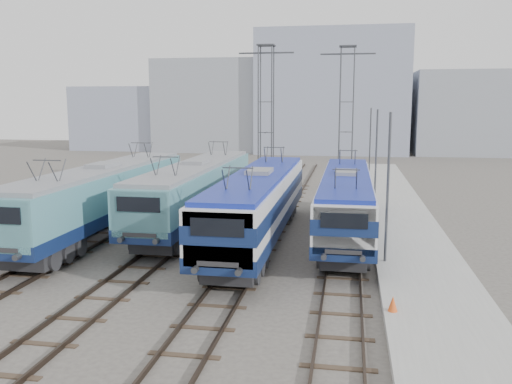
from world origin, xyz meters
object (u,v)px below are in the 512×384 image
object	(u,v)px
mast_front	(388,191)
catenary_tower_east	(346,112)
locomotive_far_left	(102,194)
locomotive_far_right	(346,198)
mast_mid	(376,163)
locomotive_center_left	(196,188)
safety_cone	(393,304)
mast_rear	(370,148)
catenary_tower_west	(266,112)
locomotive_center_right	(259,200)

from	to	relation	value
mast_front	catenary_tower_east	bearing A→B (deg)	95.45
locomotive_far_left	locomotive_far_right	world-z (taller)	locomotive_far_left
locomotive_far_right	mast_mid	size ratio (longest dim) A/B	2.46
locomotive_far_right	catenary_tower_east	bearing A→B (deg)	90.86
locomotive_center_left	mast_front	distance (m)	12.92
mast_front	safety_cone	bearing A→B (deg)	-90.94
locomotive_far_left	safety_cone	xyz separation A→B (m)	(15.25, -9.78, -1.78)
mast_rear	safety_cone	xyz separation A→B (m)	(-0.10, -30.12, -2.93)
locomotive_far_left	locomotive_far_right	distance (m)	13.61
mast_mid	safety_cone	xyz separation A→B (m)	(-0.10, -18.12, -2.93)
locomotive_far_left	catenary_tower_east	bearing A→B (deg)	54.14
locomotive_far_left	mast_mid	xyz separation A→B (m)	(15.35, 8.33, 1.16)
locomotive_far_right	mast_mid	bearing A→B (deg)	74.39
locomotive_far_left	catenary_tower_west	world-z (taller)	catenary_tower_west
catenary_tower_east	mast_mid	xyz separation A→B (m)	(2.10, -10.00, -3.14)
catenary_tower_east	mast_mid	size ratio (longest dim) A/B	1.71
locomotive_far_left	mast_front	distance (m)	15.82
locomotive_center_right	catenary_tower_east	distance (m)	19.75
locomotive_center_right	mast_front	world-z (taller)	mast_front
mast_front	mast_mid	xyz separation A→B (m)	(0.00, 12.00, 0.00)
safety_cone	locomotive_center_left	bearing A→B (deg)	129.54
safety_cone	locomotive_far_right	bearing A→B (deg)	98.66
locomotive_center_right	mast_front	distance (m)	7.20
catenary_tower_west	mast_front	xyz separation A→B (m)	(8.60, -20.00, -3.14)
locomotive_far_left	mast_mid	bearing A→B (deg)	28.49
locomotive_center_left	safety_cone	size ratio (longest dim) A/B	34.32
catenary_tower_east	mast_rear	bearing A→B (deg)	43.60
catenary_tower_west	catenary_tower_east	bearing A→B (deg)	17.10
locomotive_far_left	mast_rear	bearing A→B (deg)	52.95
mast_rear	safety_cone	world-z (taller)	mast_rear
mast_mid	locomotive_far_left	bearing A→B (deg)	-151.51
catenary_tower_east	safety_cone	bearing A→B (deg)	-85.93
mast_front	catenary_tower_west	bearing A→B (deg)	113.27
locomotive_center_left	mast_front	xyz separation A→B (m)	(10.85, -6.91, 1.20)
locomotive_far_left	locomotive_far_right	bearing A→B (deg)	7.23
locomotive_center_left	safety_cone	xyz separation A→B (m)	(10.75, -13.02, -1.73)
locomotive_center_left	locomotive_center_right	bearing A→B (deg)	-39.52
locomotive_far_right	mast_rear	xyz separation A→B (m)	(1.85, 18.62, 1.29)
safety_cone	mast_front	bearing A→B (deg)	89.06
locomotive_far_left	safety_cone	size ratio (longest dim) A/B	34.99
locomotive_far_left	catenary_tower_west	xyz separation A→B (m)	(6.75, 16.33, 4.30)
locomotive_far_left	mast_rear	xyz separation A→B (m)	(15.35, 20.33, 1.16)
locomotive_far_right	mast_front	world-z (taller)	mast_front
mast_front	locomotive_far_left	bearing A→B (deg)	166.56
locomotive_center_right	safety_cone	size ratio (longest dim) A/B	34.09
locomotive_center_right	mast_front	size ratio (longest dim) A/B	2.63
locomotive_center_right	catenary_tower_west	bearing A→B (deg)	97.63
catenary_tower_east	mast_mid	distance (m)	10.69
locomotive_center_left	mast_rear	size ratio (longest dim) A/B	2.65
locomotive_far_right	safety_cone	xyz separation A→B (m)	(1.75, -11.50, -1.64)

